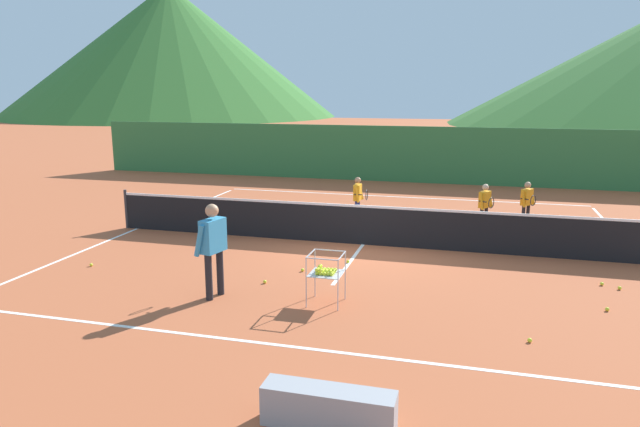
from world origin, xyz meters
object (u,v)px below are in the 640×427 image
(student_0, at_px, (358,195))
(tennis_ball_0, at_px, (530,340))
(courtside_bench, at_px, (329,408))
(tennis_ball_7, at_px, (620,288))
(tennis_net, at_px, (363,224))
(tennis_ball_6, at_px, (91,265))
(tennis_ball_2, at_px, (348,262))
(tennis_ball_3, at_px, (265,282))
(student_2, at_px, (527,200))
(ball_cart, at_px, (325,271))
(instructor, at_px, (213,242))
(student_1, at_px, (485,203))
(tennis_ball_4, at_px, (607,309))
(tennis_ball_5, at_px, (303,270))
(tennis_ball_1, at_px, (602,284))

(student_0, relative_size, tennis_ball_0, 18.86)
(courtside_bench, bearing_deg, tennis_ball_7, 54.12)
(tennis_net, bearing_deg, tennis_ball_6, -148.34)
(tennis_ball_6, distance_m, tennis_ball_7, 10.61)
(tennis_ball_2, relative_size, tennis_ball_3, 1.00)
(student_0, distance_m, tennis_ball_0, 8.19)
(student_2, distance_m, courtside_bench, 10.94)
(ball_cart, bearing_deg, tennis_ball_3, 153.18)
(tennis_ball_0, distance_m, tennis_ball_6, 8.83)
(tennis_ball_0, bearing_deg, student_0, 119.80)
(instructor, bearing_deg, tennis_ball_3, 56.35)
(student_1, distance_m, student_2, 1.27)
(tennis_ball_4, height_order, tennis_ball_5, same)
(courtside_bench, bearing_deg, tennis_ball_5, 109.85)
(tennis_ball_1, distance_m, tennis_ball_2, 5.02)
(student_1, height_order, tennis_ball_2, student_1)
(ball_cart, distance_m, tennis_ball_0, 3.48)
(courtside_bench, bearing_deg, tennis_net, 98.14)
(tennis_net, relative_size, tennis_ball_2, 192.25)
(ball_cart, xyz_separation_m, tennis_ball_7, (5.17, 2.12, -0.55))
(instructor, xyz_separation_m, tennis_ball_1, (6.91, 2.51, -1.00))
(ball_cart, distance_m, tennis_ball_1, 5.43)
(student_1, height_order, tennis_ball_0, student_1)
(student_2, height_order, ball_cart, student_2)
(tennis_ball_0, height_order, tennis_ball_1, same)
(tennis_ball_3, distance_m, tennis_ball_7, 6.72)
(instructor, distance_m, student_1, 8.03)
(tennis_ball_1, relative_size, tennis_ball_2, 1.00)
(tennis_ball_3, bearing_deg, tennis_ball_4, 1.78)
(tennis_net, bearing_deg, tennis_ball_7, -19.69)
(student_0, bearing_deg, ball_cart, -83.63)
(tennis_net, xyz_separation_m, tennis_ball_5, (-0.80, -2.40, -0.47))
(tennis_net, height_order, tennis_ball_1, tennis_net)
(tennis_ball_3, bearing_deg, student_1, 53.43)
(tennis_ball_5, bearing_deg, student_0, 87.59)
(tennis_ball_2, xyz_separation_m, tennis_ball_4, (4.85, -1.53, 0.00))
(tennis_ball_3, xyz_separation_m, tennis_ball_6, (-3.95, 0.06, 0.00))
(tennis_ball_2, bearing_deg, tennis_ball_1, -1.60)
(student_2, xyz_separation_m, tennis_ball_6, (-9.17, -6.13, -0.72))
(student_1, relative_size, ball_cart, 1.39)
(student_1, bearing_deg, tennis_ball_5, -127.96)
(tennis_ball_1, xyz_separation_m, tennis_ball_5, (-5.80, -0.68, 0.00))
(student_2, relative_size, ball_cart, 1.39)
(student_0, xyz_separation_m, tennis_ball_2, (0.58, -3.89, -0.74))
(instructor, relative_size, tennis_ball_7, 25.31)
(tennis_net, distance_m, student_1, 3.62)
(tennis_ball_7, bearing_deg, student_0, 144.41)
(student_1, xyz_separation_m, ball_cart, (-2.72, -6.26, -0.16))
(tennis_ball_2, bearing_deg, tennis_ball_5, -133.52)
(tennis_ball_0, relative_size, tennis_ball_5, 1.00)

